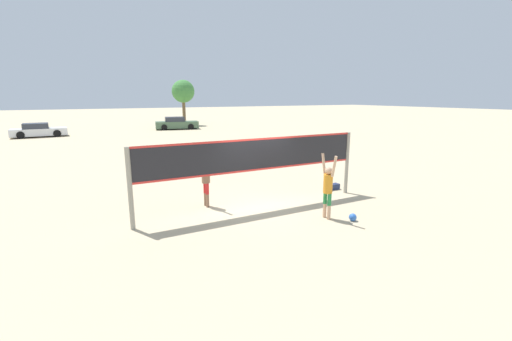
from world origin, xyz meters
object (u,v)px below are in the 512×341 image
object	(u,v)px
player_blocker	(206,176)
tree_left_cluster	(183,92)
player_spiker	(328,186)
volleyball	(353,217)
parked_car_near	(38,131)
parked_car_mid	(177,124)
gear_bag	(333,187)
volleyball_net	(256,161)

from	to	relation	value
player_blocker	tree_left_cluster	xyz separation A→B (m)	(8.98, 32.61, 3.13)
player_spiker	tree_left_cluster	world-z (taller)	tree_left_cluster
player_blocker	tree_left_cluster	distance (m)	33.96
volleyball	parked_car_near	distance (m)	31.56
parked_car_mid	player_spiker	bearing A→B (deg)	-86.31
player_spiker	gear_bag	xyz separation A→B (m)	(2.39, 2.49, -0.93)
player_blocker	volleyball	size ratio (longest dim) A/B	8.85
gear_bag	player_blocker	bearing A→B (deg)	175.93
volleyball	parked_car_mid	world-z (taller)	parked_car_mid
player_blocker	gear_bag	bearing A→B (deg)	85.93
volleyball_net	volleyball	size ratio (longest dim) A/B	35.00
gear_bag	tree_left_cluster	xyz separation A→B (m)	(3.73, 32.98, 4.08)
parked_car_near	player_blocker	bearing A→B (deg)	-78.49
volleyball	tree_left_cluster	world-z (taller)	tree_left_cluster
volleyball_net	player_blocker	size ratio (longest dim) A/B	3.96
volleyball	tree_left_cluster	size ratio (longest dim) A/B	0.04
volleyball	parked_car_mid	size ratio (longest dim) A/B	0.05
volleyball_net	parked_car_mid	bearing A→B (deg)	79.70
player_spiker	parked_car_near	world-z (taller)	player_spiker
gear_bag	parked_car_near	bearing A→B (deg)	113.71
player_spiker	gear_bag	distance (m)	3.58
parked_car_near	tree_left_cluster	bearing A→B (deg)	18.98
parked_car_mid	tree_left_cluster	distance (m)	6.47
gear_bag	tree_left_cluster	size ratio (longest dim) A/B	0.09
volleyball_net	gear_bag	world-z (taller)	volleyball_net
player_spiker	parked_car_near	distance (m)	30.86
volleyball_net	parked_car_near	xyz separation A→B (m)	(-7.96, 27.49, -1.05)
gear_bag	parked_car_near	world-z (taller)	parked_car_near
gear_bag	parked_car_near	distance (m)	29.38
player_spiker	volleyball	distance (m)	1.21
volleyball_net	volleyball	world-z (taller)	volleyball_net
parked_car_near	tree_left_cluster	distance (m)	17.08
player_blocker	volleyball	bearing A→B (deg)	44.93
player_blocker	parked_car_mid	xyz separation A→B (m)	(6.62, 27.76, -0.44)
parked_car_near	tree_left_cluster	world-z (taller)	tree_left_cluster
player_spiker	tree_left_cluster	xyz separation A→B (m)	(6.13, 35.47, 3.15)
player_blocker	gear_bag	distance (m)	5.34
player_blocker	volleyball_net	bearing A→B (deg)	55.27
parked_car_mid	parked_car_near	bearing A→B (deg)	-163.95
volleyball_net	player_spiker	size ratio (longest dim) A/B	4.02
volleyball	gear_bag	distance (m)	3.55
volleyball	gear_bag	world-z (taller)	volleyball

